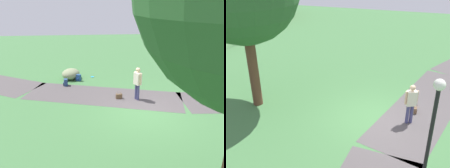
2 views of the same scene
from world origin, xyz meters
TOP-DOWN VIEW (x-y plane):
  - ground_plane at (0.00, 0.00)m, footprint 48.00×48.00m
  - footpath_segment_mid at (1.82, -2.00)m, footprint 8.35×4.57m
  - lamp_post at (-3.34, -2.01)m, footprint 0.28×0.28m
  - lawn_boulder at (3.65, -4.83)m, footprint 1.47×1.52m
  - woman_with_handbag at (0.15, -1.39)m, footprint 0.37×0.48m
  - handbag_on_grass at (1.03, -1.58)m, footprint 0.33×0.30m
  - backpack_by_boulder at (3.17, -4.43)m, footprint 0.34×0.35m
  - spare_backpack_on_lawn at (3.87, -3.66)m, footprint 0.28×0.30m
  - frisbee_on_grass at (2.31, -5.06)m, footprint 0.23×0.23m

SIDE VIEW (x-z plane):
  - ground_plane at x=0.00m, z-range 0.00..0.00m
  - footpath_segment_mid at x=1.82m, z-range 0.00..0.01m
  - frisbee_on_grass at x=2.31m, z-range 0.00..0.02m
  - handbag_on_grass at x=1.03m, z-range -0.01..0.29m
  - backpack_by_boulder at x=3.17m, z-range -0.01..0.39m
  - spare_backpack_on_lawn at x=3.87m, z-range -0.01..0.39m
  - lawn_boulder at x=3.65m, z-range 0.00..0.66m
  - woman_with_handbag at x=0.15m, z-range 0.13..1.78m
  - lamp_post at x=-3.34m, z-range 0.41..3.93m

